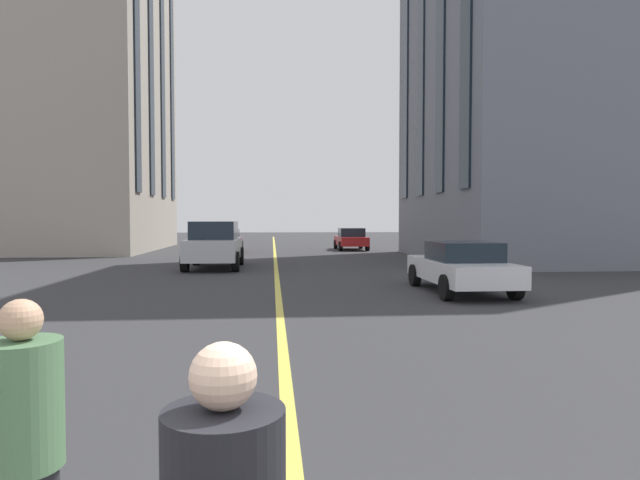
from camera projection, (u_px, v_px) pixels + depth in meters
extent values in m
cube|color=#D8C64C|center=(276.00, 270.00, 20.85)|extent=(80.00, 0.16, 0.01)
cube|color=#B21E1E|center=(225.00, 242.00, 31.97)|extent=(4.40, 1.80, 0.55)
cube|color=#19232D|center=(225.00, 233.00, 32.17)|extent=(1.85, 1.58, 0.50)
cylinder|color=black|center=(238.00, 248.00, 30.61)|extent=(0.64, 0.22, 0.64)
cylinder|color=black|center=(207.00, 248.00, 30.46)|extent=(0.64, 0.22, 0.64)
cylinder|color=black|center=(241.00, 246.00, 33.50)|extent=(0.64, 0.22, 0.64)
cylinder|color=black|center=(213.00, 246.00, 33.35)|extent=(0.64, 0.22, 0.64)
cube|color=#B21E1E|center=(351.00, 241.00, 34.75)|extent=(3.90, 1.75, 0.55)
cube|color=#19232D|center=(351.00, 232.00, 34.54)|extent=(1.64, 1.54, 0.55)
cylinder|color=black|center=(336.00, 244.00, 35.97)|extent=(0.60, 0.21, 0.60)
cylinder|color=black|center=(361.00, 244.00, 36.12)|extent=(0.60, 0.21, 0.60)
cylinder|color=black|center=(341.00, 246.00, 33.41)|extent=(0.60, 0.21, 0.60)
cylinder|color=black|center=(367.00, 246.00, 33.56)|extent=(0.60, 0.21, 0.60)
cube|color=silver|center=(460.00, 270.00, 14.56)|extent=(4.40, 1.80, 0.55)
cube|color=#19232D|center=(464.00, 251.00, 14.32)|extent=(1.85, 1.58, 0.50)
cylinder|color=black|center=(415.00, 275.00, 15.94)|extent=(0.64, 0.22, 0.64)
cylinder|color=black|center=(472.00, 275.00, 16.10)|extent=(0.64, 0.22, 0.64)
cylinder|color=black|center=(446.00, 288.00, 13.05)|extent=(0.64, 0.22, 0.64)
cylinder|color=black|center=(515.00, 287.00, 13.21)|extent=(0.64, 0.22, 0.64)
cube|color=#B7BABF|center=(215.00, 249.00, 21.73)|extent=(4.70, 1.95, 0.80)
cube|color=#19232D|center=(214.00, 230.00, 21.70)|extent=(2.59, 1.72, 0.70)
cylinder|color=black|center=(235.00, 262.00, 20.28)|extent=(0.76, 0.27, 0.76)
cylinder|color=black|center=(185.00, 262.00, 20.12)|extent=(0.76, 0.27, 0.76)
cylinder|color=black|center=(240.00, 256.00, 23.37)|extent=(0.76, 0.27, 0.76)
cylinder|color=black|center=(196.00, 256.00, 23.21)|extent=(0.76, 0.27, 0.76)
cylinder|color=#4C724C|center=(23.00, 404.00, 2.66)|extent=(0.38, 0.38, 0.63)
sphere|color=tan|center=(21.00, 320.00, 2.65)|extent=(0.21, 0.21, 0.21)
sphere|color=beige|center=(223.00, 376.00, 1.64)|extent=(0.21, 0.21, 0.21)
cube|color=#A89E8E|center=(82.00, 56.00, 34.15)|extent=(13.92, 9.13, 24.62)
cube|color=#19232D|center=(137.00, 20.00, 29.35)|extent=(1.10, 0.10, 18.71)
cube|color=#19232D|center=(151.00, 41.00, 32.81)|extent=(1.10, 0.10, 18.71)
cube|color=#19232D|center=(162.00, 58.00, 36.27)|extent=(1.10, 0.10, 18.71)
cube|color=#19232D|center=(172.00, 72.00, 39.74)|extent=(1.10, 0.10, 18.71)
cube|color=slate|center=(545.00, 27.00, 26.44)|extent=(12.95, 11.35, 22.73)
cube|color=#19232D|center=(441.00, 0.00, 24.30)|extent=(1.10, 0.10, 17.28)
cube|color=#19232D|center=(421.00, 26.00, 27.52)|extent=(1.10, 0.10, 17.28)
cube|color=#19232D|center=(406.00, 46.00, 30.75)|extent=(1.10, 0.10, 17.28)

